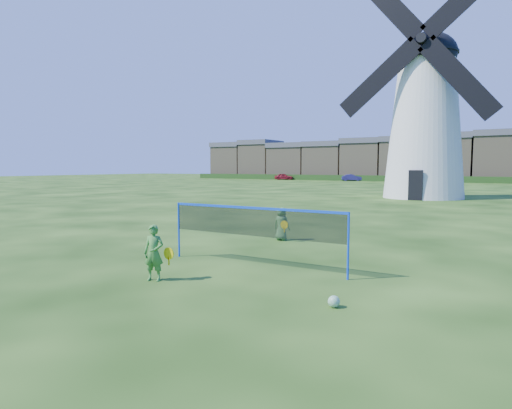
{
  "coord_description": "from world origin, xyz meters",
  "views": [
    {
      "loc": [
        6.51,
        -10.04,
        2.57
      ],
      "look_at": [
        0.2,
        0.5,
        1.5
      ],
      "focal_mm": 30.7,
      "sensor_mm": 36.0,
      "label": 1
    }
  ],
  "objects_px": {
    "car_left": "(284,177)",
    "player_boy": "(282,224)",
    "badminton_net": "(254,223)",
    "car_right": "(352,178)",
    "windmill": "(425,116)",
    "player_girl": "(154,253)",
    "play_ball": "(334,302)"
  },
  "relations": [
    {
      "from": "car_left",
      "to": "car_right",
      "type": "height_order",
      "value": "car_left"
    },
    {
      "from": "car_left",
      "to": "car_right",
      "type": "bearing_deg",
      "value": -107.34
    },
    {
      "from": "badminton_net",
      "to": "player_boy",
      "type": "bearing_deg",
      "value": 107.71
    },
    {
      "from": "badminton_net",
      "to": "player_boy",
      "type": "height_order",
      "value": "badminton_net"
    },
    {
      "from": "player_girl",
      "to": "player_boy",
      "type": "bearing_deg",
      "value": 71.76
    },
    {
      "from": "player_girl",
      "to": "play_ball",
      "type": "xyz_separation_m",
      "value": [
        4.16,
        0.29,
        -0.53
      ]
    },
    {
      "from": "badminton_net",
      "to": "car_left",
      "type": "relative_size",
      "value": 1.42
    },
    {
      "from": "windmill",
      "to": "player_boy",
      "type": "height_order",
      "value": "windmill"
    },
    {
      "from": "windmill",
      "to": "player_girl",
      "type": "distance_m",
      "value": 31.08
    },
    {
      "from": "windmill",
      "to": "play_ball",
      "type": "relative_size",
      "value": 83.9
    },
    {
      "from": "player_boy",
      "to": "play_ball",
      "type": "xyz_separation_m",
      "value": [
        4.2,
        -5.98,
        -0.47
      ]
    },
    {
      "from": "badminton_net",
      "to": "car_left",
      "type": "bearing_deg",
      "value": 116.67
    },
    {
      "from": "player_girl",
      "to": "play_ball",
      "type": "height_order",
      "value": "player_girl"
    },
    {
      "from": "player_boy",
      "to": "car_left",
      "type": "height_order",
      "value": "car_left"
    },
    {
      "from": "play_ball",
      "to": "car_left",
      "type": "relative_size",
      "value": 0.06
    },
    {
      "from": "player_girl",
      "to": "player_boy",
      "type": "xyz_separation_m",
      "value": [
        -0.05,
        6.28,
        -0.06
      ]
    },
    {
      "from": "badminton_net",
      "to": "car_left",
      "type": "distance_m",
      "value": 73.18
    },
    {
      "from": "windmill",
      "to": "car_right",
      "type": "distance_m",
      "value": 42.81
    },
    {
      "from": "player_girl",
      "to": "car_left",
      "type": "xyz_separation_m",
      "value": [
        -31.63,
        67.72,
        -0.03
      ]
    },
    {
      "from": "car_left",
      "to": "play_ball",
      "type": "bearing_deg",
      "value": -172.79
    },
    {
      "from": "badminton_net",
      "to": "car_left",
      "type": "height_order",
      "value": "badminton_net"
    },
    {
      "from": "player_girl",
      "to": "play_ball",
      "type": "distance_m",
      "value": 4.2
    },
    {
      "from": "windmill",
      "to": "car_right",
      "type": "bearing_deg",
      "value": 116.27
    },
    {
      "from": "badminton_net",
      "to": "car_right",
      "type": "relative_size",
      "value": 1.41
    },
    {
      "from": "badminton_net",
      "to": "windmill",
      "type": "bearing_deg",
      "value": 91.82
    },
    {
      "from": "player_girl",
      "to": "windmill",
      "type": "bearing_deg",
      "value": 70.74
    },
    {
      "from": "player_girl",
      "to": "car_left",
      "type": "bearing_deg",
      "value": 96.38
    },
    {
      "from": "player_boy",
      "to": "play_ball",
      "type": "distance_m",
      "value": 7.33
    },
    {
      "from": "badminton_net",
      "to": "play_ball",
      "type": "xyz_separation_m",
      "value": [
        2.94,
        -2.03,
        -1.03
      ]
    },
    {
      "from": "windmill",
      "to": "player_boy",
      "type": "distance_m",
      "value": 24.96
    },
    {
      "from": "badminton_net",
      "to": "play_ball",
      "type": "relative_size",
      "value": 22.95
    },
    {
      "from": "car_left",
      "to": "player_boy",
      "type": "bearing_deg",
      "value": -173.54
    }
  ]
}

